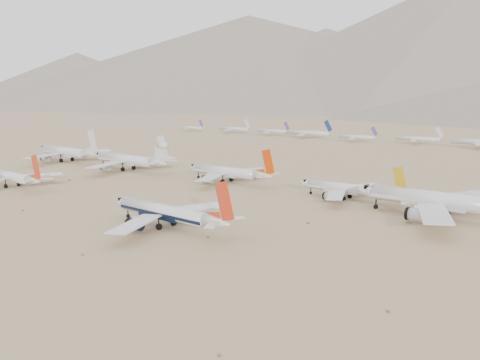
{
  "coord_description": "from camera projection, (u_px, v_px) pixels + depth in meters",
  "views": [
    {
      "loc": [
        107.1,
        -87.29,
        37.02
      ],
      "look_at": [
        -0.31,
        45.97,
        7.0
      ],
      "focal_mm": 35.0,
      "sensor_mm": 36.0,
      "label": 1
    }
  ],
  "objects": [
    {
      "name": "desert_scrub",
      "position": [
        57.0,
        244.0,
        119.49
      ],
      "size": [
        261.14,
        121.67,
        0.63
      ],
      "color": "brown",
      "rests_on": "ground"
    },
    {
      "name": "row2_orange_tail",
      "position": [
        228.0,
        172.0,
        206.96
      ],
      "size": [
        46.35,
        45.34,
        16.53
      ],
      "color": "silver",
      "rests_on": "ground"
    },
    {
      "name": "row2_navy_widebody",
      "position": [
        447.0,
        202.0,
        143.43
      ],
      "size": [
        57.2,
        55.93,
        20.35
      ],
      "color": "silver",
      "rests_on": "ground"
    },
    {
      "name": "second_airliner",
      "position": [
        13.0,
        177.0,
        195.83
      ],
      "size": [
        43.74,
        42.75,
        15.51
      ],
      "color": "silver",
      "rests_on": "ground"
    },
    {
      "name": "row2_gold_tail",
      "position": [
        348.0,
        189.0,
        172.32
      ],
      "size": [
        40.18,
        39.29,
        14.31
      ],
      "color": "silver",
      "rests_on": "ground"
    },
    {
      "name": "main_airliner",
      "position": [
        168.0,
        213.0,
        134.33
      ],
      "size": [
        46.23,
        45.15,
        16.31
      ],
      "color": "silver",
      "rests_on": "ground"
    },
    {
      "name": "row2_white_trijet",
      "position": [
        130.0,
        160.0,
        240.51
      ],
      "size": [
        55.67,
        54.4,
        19.73
      ],
      "color": "silver",
      "rests_on": "ground"
    },
    {
      "name": "ground",
      "position": [
        144.0,
        224.0,
        139.53
      ],
      "size": [
        7000.0,
        7000.0,
        0.0
      ],
      "primitive_type": "plane",
      "color": "#87714E",
      "rests_on": "ground"
    },
    {
      "name": "row2_white_twin",
      "position": [
        67.0,
        152.0,
        274.54
      ],
      "size": [
        56.45,
        55.23,
        20.17
      ],
      "color": "silver",
      "rests_on": "ground"
    }
  ]
}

